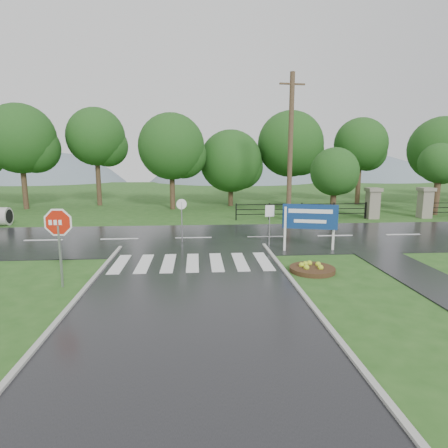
{
  "coord_description": "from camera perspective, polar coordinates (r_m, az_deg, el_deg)",
  "views": [
    {
      "loc": [
        0.19,
        -10.2,
        4.37
      ],
      "look_at": [
        1.39,
        6.0,
        1.5
      ],
      "focal_mm": 30.0,
      "sensor_mm": 36.0,
      "label": 1
    }
  ],
  "objects": [
    {
      "name": "main_road",
      "position": [
        20.66,
        -4.68,
        -2.22
      ],
      "size": [
        90.0,
        8.0,
        0.04
      ],
      "primitive_type": "cube",
      "color": "black",
      "rests_on": "ground"
    },
    {
      "name": "walkway",
      "position": [
        17.02,
        25.3,
        -5.84
      ],
      "size": [
        2.2,
        11.0,
        0.04
      ],
      "primitive_type": "cube",
      "color": "#27272A",
      "rests_on": "ground"
    },
    {
      "name": "utility_pole_east",
      "position": [
        26.51,
        10.08,
        11.42
      ],
      "size": [
        1.78,
        0.33,
        10.01
      ],
      "color": "#473523",
      "rests_on": "ground"
    },
    {
      "name": "stop_sign",
      "position": [
        13.69,
        -23.91,
        -0.8
      ],
      "size": [
        1.29,
        0.09,
        2.9
      ],
      "color": "#939399",
      "rests_on": "ground"
    },
    {
      "name": "entrance_tree_right",
      "position": [
        33.38,
        29.97,
        7.96
      ],
      "size": [
        3.05,
        3.05,
        5.51
      ],
      "color": "#3D2B1C",
      "rests_on": "ground"
    },
    {
      "name": "estate_billboard",
      "position": [
        18.04,
        12.95,
        0.73
      ],
      "size": [
        2.49,
        0.73,
        2.24
      ],
      "color": "silver",
      "rests_on": "ground"
    },
    {
      "name": "entrance_tree_left",
      "position": [
        29.61,
        16.51,
        7.62
      ],
      "size": [
        3.62,
        3.62,
        5.18
      ],
      "color": "#3D2B1C",
      "rests_on": "ground"
    },
    {
      "name": "fence_west",
      "position": [
        27.51,
        11.75,
        2.19
      ],
      "size": [
        9.58,
        0.08,
        1.2
      ],
      "color": "black",
      "rests_on": "ground"
    },
    {
      "name": "reg_sign_round",
      "position": [
        19.41,
        -6.46,
        1.31
      ],
      "size": [
        0.52,
        0.18,
        2.31
      ],
      "color": "#939399",
      "rests_on": "ground"
    },
    {
      "name": "pillar_west",
      "position": [
        29.34,
        21.7,
        3.06
      ],
      "size": [
        1.0,
        1.0,
        2.24
      ],
      "color": "gray",
      "rests_on": "ground"
    },
    {
      "name": "flower_bed",
      "position": [
        15.06,
        13.3,
        -6.6
      ],
      "size": [
        1.76,
        1.76,
        0.35
      ],
      "color": "#332111",
      "rests_on": "ground"
    },
    {
      "name": "curb_right",
      "position": [
        8.29,
        22.2,
        -22.57
      ],
      "size": [
        0.15,
        24.0,
        0.12
      ],
      "primitive_type": "cube",
      "color": "#A3A39B",
      "rests_on": "ground"
    },
    {
      "name": "hills",
      "position": [
        77.86,
        -1.69,
        -4.81
      ],
      "size": [
        102.0,
        48.0,
        48.0
      ],
      "color": "slate",
      "rests_on": "ground"
    },
    {
      "name": "pillar_east",
      "position": [
        31.29,
        28.32,
        2.96
      ],
      "size": [
        1.0,
        1.0,
        2.24
      ],
      "color": "gray",
      "rests_on": "ground"
    },
    {
      "name": "ground",
      "position": [
        11.09,
        -5.01,
        -13.21
      ],
      "size": [
        120.0,
        120.0,
        0.0
      ],
      "primitive_type": "plane",
      "color": "#25501A",
      "rests_on": "ground"
    },
    {
      "name": "crosswalk",
      "position": [
        15.8,
        -4.8,
        -5.85
      ],
      "size": [
        6.5,
        2.8,
        0.02
      ],
      "color": "silver",
      "rests_on": "ground"
    },
    {
      "name": "treeline",
      "position": [
        34.48,
        -2.87,
        2.72
      ],
      "size": [
        83.2,
        5.2,
        10.0
      ],
      "color": "#174214",
      "rests_on": "ground"
    },
    {
      "name": "reg_sign_small",
      "position": [
        18.58,
        6.96,
        1.02
      ],
      "size": [
        0.46,
        0.08,
        2.09
      ],
      "color": "#939399",
      "rests_on": "ground"
    }
  ]
}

